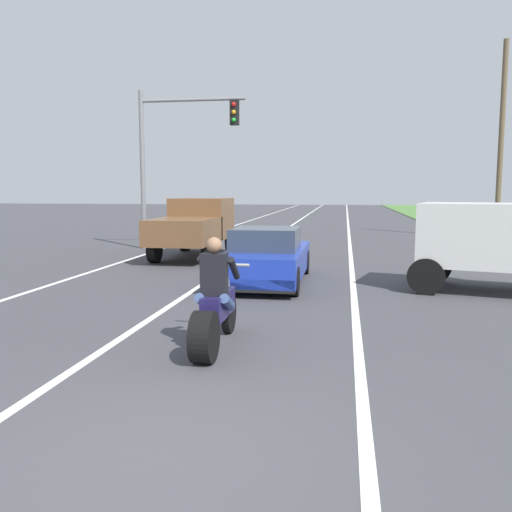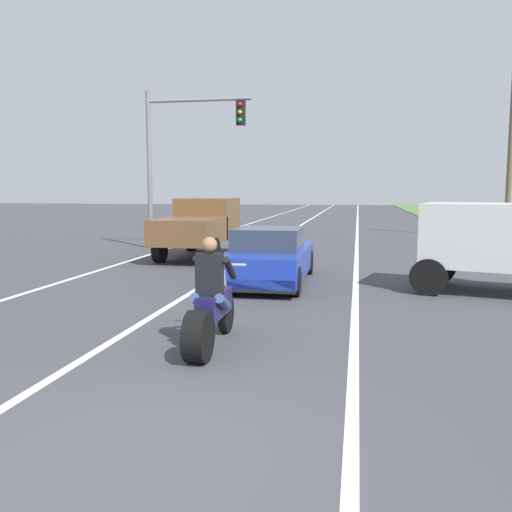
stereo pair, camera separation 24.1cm
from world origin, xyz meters
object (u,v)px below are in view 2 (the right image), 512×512
at_px(motorcycle_with_rider, 210,309).
at_px(traffic_light_mast_near, 180,145).
at_px(sports_car_blue, 269,258).
at_px(pickup_truck_left_lane_brown, 200,224).

relative_size(motorcycle_with_rider, traffic_light_mast_near, 0.37).
bearing_deg(sports_car_blue, motorcycle_with_rider, -89.35).
height_order(motorcycle_with_rider, sports_car_blue, motorcycle_with_rider).
height_order(motorcycle_with_rider, traffic_light_mast_near, traffic_light_mast_near).
relative_size(motorcycle_with_rider, sports_car_blue, 0.51).
xyz_separation_m(sports_car_blue, traffic_light_mast_near, (-4.60, 7.05, 3.33)).
bearing_deg(traffic_light_mast_near, pickup_truck_left_lane_brown, -57.15).
xyz_separation_m(motorcycle_with_rider, traffic_light_mast_near, (-4.66, 12.70, 3.37)).
distance_m(motorcycle_with_rider, pickup_truck_left_lane_brown, 10.95).
bearing_deg(motorcycle_with_rider, traffic_light_mast_near, 110.17).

